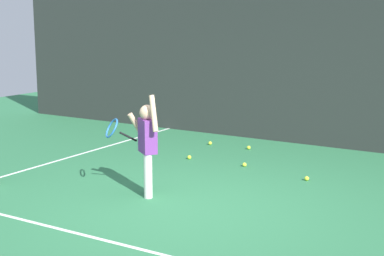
{
  "coord_description": "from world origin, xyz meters",
  "views": [
    {
      "loc": [
        3.62,
        -5.87,
        2.3
      ],
      "look_at": [
        -0.34,
        0.66,
        0.85
      ],
      "focal_mm": 54.63,
      "sensor_mm": 36.0,
      "label": 1
    }
  ],
  "objects_px": {
    "tennis_ball_0": "(189,157)",
    "tennis_ball_5": "(210,143)",
    "tennis_player": "(146,141)",
    "tennis_ball_3": "(307,178)",
    "tennis_ball_2": "(245,165)",
    "tennis_ball_4": "(249,148)"
  },
  "relations": [
    {
      "from": "tennis_ball_2",
      "to": "tennis_ball_3",
      "type": "xyz_separation_m",
      "value": [
        1.12,
        -0.26,
        0.0
      ]
    },
    {
      "from": "tennis_ball_2",
      "to": "tennis_player",
      "type": "bearing_deg",
      "value": -101.99
    },
    {
      "from": "tennis_ball_3",
      "to": "tennis_ball_5",
      "type": "xyz_separation_m",
      "value": [
        -2.36,
        1.36,
        0.0
      ]
    },
    {
      "from": "tennis_ball_5",
      "to": "tennis_ball_4",
      "type": "bearing_deg",
      "value": 2.15
    },
    {
      "from": "tennis_player",
      "to": "tennis_ball_4",
      "type": "bearing_deg",
      "value": 127.07
    },
    {
      "from": "tennis_ball_2",
      "to": "tennis_ball_3",
      "type": "bearing_deg",
      "value": -12.97
    },
    {
      "from": "tennis_player",
      "to": "tennis_ball_4",
      "type": "xyz_separation_m",
      "value": [
        -0.05,
        3.16,
        -0.69
      ]
    },
    {
      "from": "tennis_ball_0",
      "to": "tennis_ball_4",
      "type": "distance_m",
      "value": 1.28
    },
    {
      "from": "tennis_ball_2",
      "to": "tennis_ball_4",
      "type": "distance_m",
      "value": 1.23
    },
    {
      "from": "tennis_player",
      "to": "tennis_ball_4",
      "type": "distance_m",
      "value": 3.23
    },
    {
      "from": "tennis_ball_5",
      "to": "tennis_ball_2",
      "type": "bearing_deg",
      "value": -41.62
    },
    {
      "from": "tennis_ball_0",
      "to": "tennis_ball_5",
      "type": "distance_m",
      "value": 1.16
    },
    {
      "from": "tennis_ball_3",
      "to": "tennis_ball_4",
      "type": "distance_m",
      "value": 2.12
    },
    {
      "from": "tennis_ball_0",
      "to": "tennis_ball_2",
      "type": "height_order",
      "value": "same"
    },
    {
      "from": "tennis_ball_0",
      "to": "tennis_ball_5",
      "type": "relative_size",
      "value": 1.0
    },
    {
      "from": "tennis_player",
      "to": "tennis_ball_5",
      "type": "xyz_separation_m",
      "value": [
        -0.82,
        3.13,
        -0.69
      ]
    },
    {
      "from": "tennis_player",
      "to": "tennis_ball_5",
      "type": "distance_m",
      "value": 3.31
    },
    {
      "from": "tennis_ball_2",
      "to": "tennis_ball_5",
      "type": "relative_size",
      "value": 1.0
    },
    {
      "from": "tennis_ball_4",
      "to": "tennis_ball_2",
      "type": "bearing_deg",
      "value": -67.25
    },
    {
      "from": "tennis_ball_4",
      "to": "tennis_ball_5",
      "type": "relative_size",
      "value": 1.0
    },
    {
      "from": "tennis_ball_3",
      "to": "tennis_ball_5",
      "type": "height_order",
      "value": "same"
    },
    {
      "from": "tennis_player",
      "to": "tennis_ball_3",
      "type": "distance_m",
      "value": 2.45
    }
  ]
}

